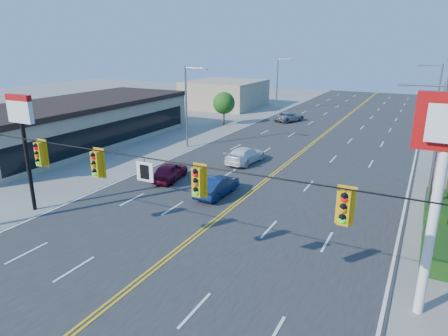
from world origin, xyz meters
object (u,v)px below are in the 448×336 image
at_px(signal_span, 119,181).
at_px(car_silver, 289,117).
at_px(car_blue, 217,186).
at_px(kfc_pylon, 443,164).
at_px(pizza_hut_sign, 23,129).
at_px(car_magenta, 170,172).
at_px(car_white, 245,156).

distance_m(signal_span, car_silver, 40.52).
xyz_separation_m(car_blue, car_silver, (-4.28, 28.50, -0.06)).
distance_m(kfc_pylon, car_blue, 15.75).
xyz_separation_m(pizza_hut_sign, car_magenta, (4.39, 8.57, -4.51)).
bearing_deg(car_white, car_blue, 105.50).
relative_size(kfc_pylon, car_silver, 1.90).
bearing_deg(kfc_pylon, car_blue, 150.27).
bearing_deg(car_blue, signal_span, 99.15).
bearing_deg(car_blue, car_white, -78.94).
height_order(signal_span, pizza_hut_sign, signal_span).
height_order(car_blue, car_silver, car_blue).
relative_size(car_blue, car_white, 0.87).
relative_size(kfc_pylon, car_white, 1.79).
bearing_deg(signal_span, car_silver, 98.60).
relative_size(car_white, car_silver, 1.06).
relative_size(pizza_hut_sign, car_magenta, 1.73).
xyz_separation_m(kfc_pylon, car_white, (-14.38, 15.39, -5.35)).
bearing_deg(car_silver, car_white, 121.57).
height_order(kfc_pylon, car_blue, kfc_pylon).
height_order(car_white, car_silver, car_white).
distance_m(car_blue, car_white, 8.18).
bearing_deg(kfc_pylon, signal_span, -160.22).
bearing_deg(signal_span, car_magenta, 117.29).
bearing_deg(car_blue, car_silver, -81.05).
bearing_deg(pizza_hut_sign, car_silver, 82.29).
bearing_deg(car_magenta, car_white, -124.81).
distance_m(pizza_hut_sign, car_blue, 12.56).
distance_m(signal_span, car_blue, 12.23).
xyz_separation_m(pizza_hut_sign, car_blue, (9.14, 7.35, -4.50)).
bearing_deg(pizza_hut_sign, car_blue, 38.81).
distance_m(kfc_pylon, pizza_hut_sign, 22.02).
distance_m(signal_span, car_magenta, 14.76).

